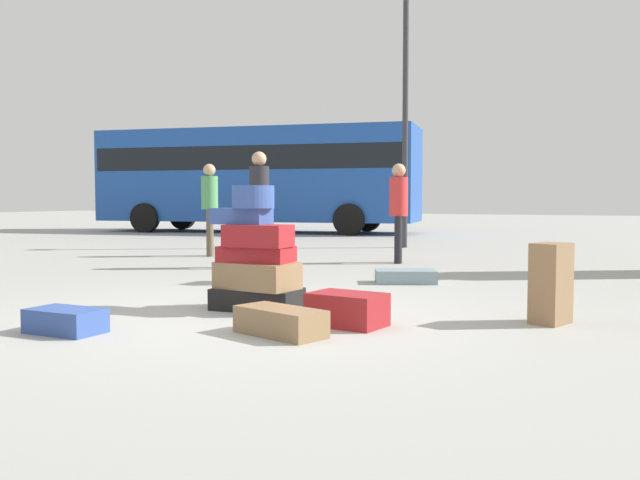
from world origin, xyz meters
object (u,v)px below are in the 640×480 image
at_px(suitcase_slate_left_side, 406,276).
at_px(suitcase_black_white_trunk, 260,260).
at_px(suitcase_navy_foreground_far, 66,321).
at_px(person_passerby_in_red, 259,199).
at_px(suitcase_tower, 255,259).
at_px(suitcase_brown_upright_blue, 280,322).
at_px(suitcase_brown_behind_tower, 551,283).
at_px(person_tourist_with_camera, 210,201).
at_px(person_bearded_onlooker, 399,204).
at_px(parked_bus, 258,173).
at_px(suitcase_maroon_foreground_near, 347,309).
at_px(lamp_post, 406,74).

xyz_separation_m(suitcase_slate_left_side, suitcase_black_white_trunk, (-1.66, -0.71, 0.20)).
height_order(suitcase_navy_foreground_far, person_passerby_in_red, person_passerby_in_red).
relative_size(suitcase_tower, suitcase_brown_upright_blue, 1.60).
height_order(suitcase_brown_behind_tower, person_tourist_with_camera, person_tourist_with_camera).
relative_size(suitcase_navy_foreground_far, person_bearded_onlooker, 0.36).
bearing_deg(suitcase_brown_behind_tower, suitcase_black_white_trunk, 178.74).
bearing_deg(suitcase_navy_foreground_far, parked_bus, 115.82).
relative_size(suitcase_slate_left_side, suitcase_brown_behind_tower, 1.10).
xyz_separation_m(suitcase_brown_upright_blue, person_passerby_in_red, (-2.64, 4.41, 0.94)).
bearing_deg(suitcase_brown_behind_tower, suitcase_tower, -150.62).
distance_m(suitcase_maroon_foreground_near, suitcase_black_white_trunk, 3.05).
distance_m(suitcase_brown_behind_tower, person_bearded_onlooker, 5.47).
distance_m(suitcase_slate_left_side, suitcase_navy_foreground_far, 4.38).
distance_m(suitcase_brown_upright_blue, suitcase_maroon_foreground_near, 0.66).
relative_size(person_bearded_onlooker, lamp_post, 0.29).
bearing_deg(suitcase_tower, suitcase_navy_foreground_far, -116.99).
height_order(suitcase_slate_left_side, person_passerby_in_red, person_passerby_in_red).
height_order(suitcase_black_white_trunk, suitcase_navy_foreground_far, suitcase_black_white_trunk).
relative_size(suitcase_slate_left_side, person_tourist_with_camera, 0.44).
bearing_deg(person_passerby_in_red, suitcase_maroon_foreground_near, 21.83).
relative_size(suitcase_slate_left_side, suitcase_black_white_trunk, 1.30).
distance_m(suitcase_maroon_foreground_near, lamp_post, 9.78).
bearing_deg(suitcase_tower, suitcase_brown_behind_tower, 8.47).
bearing_deg(parked_bus, suitcase_brown_behind_tower, -60.50).
height_order(suitcase_brown_upright_blue, person_passerby_in_red, person_passerby_in_red).
relative_size(suitcase_brown_behind_tower, suitcase_black_white_trunk, 1.18).
distance_m(suitcase_slate_left_side, parked_bus, 13.35).
bearing_deg(suitcase_brown_upright_blue, suitcase_navy_foreground_far, -139.76).
distance_m(suitcase_navy_foreground_far, lamp_post, 10.63).
relative_size(suitcase_tower, person_passerby_in_red, 0.67).
distance_m(suitcase_brown_upright_blue, person_tourist_with_camera, 7.46).
relative_size(suitcase_black_white_trunk, parked_bus, 0.06).
bearing_deg(person_tourist_with_camera, suitcase_brown_upright_blue, 6.48).
xyz_separation_m(suitcase_tower, lamp_post, (-1.16, 8.44, 3.18)).
height_order(person_tourist_with_camera, person_passerby_in_red, person_passerby_in_red).
relative_size(suitcase_tower, suitcase_brown_behind_tower, 1.73).
bearing_deg(person_bearded_onlooker, suitcase_tower, -13.15).
height_order(suitcase_black_white_trunk, lamp_post, lamp_post).
bearing_deg(lamp_post, person_passerby_in_red, -98.19).
distance_m(suitcase_slate_left_side, suitcase_maroon_foreground_near, 2.98).
bearing_deg(suitcase_brown_upright_blue, suitcase_tower, 147.50).
height_order(suitcase_brown_upright_blue, lamp_post, lamp_post).
xyz_separation_m(suitcase_brown_upright_blue, suitcase_brown_behind_tower, (1.83, 1.36, 0.23)).
bearing_deg(person_passerby_in_red, suitcase_tower, 12.80).
bearing_deg(suitcase_tower, suitcase_brown_upright_blue, -51.74).
height_order(suitcase_maroon_foreground_near, suitcase_black_white_trunk, suitcase_black_white_trunk).
xyz_separation_m(suitcase_slate_left_side, lamp_post, (-1.84, 5.89, 3.57)).
bearing_deg(suitcase_navy_foreground_far, suitcase_maroon_foreground_near, 33.67).
distance_m(suitcase_brown_behind_tower, parked_bus, 16.19).
bearing_deg(person_tourist_with_camera, suitcase_tower, 6.30).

